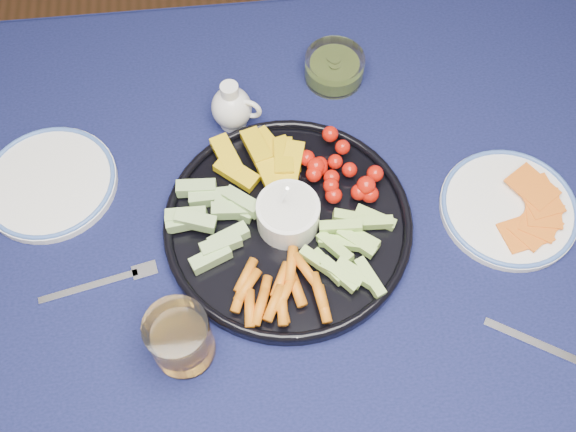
{
  "coord_description": "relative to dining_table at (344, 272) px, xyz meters",
  "views": [
    {
      "loc": [
        -0.14,
        -0.41,
        1.61
      ],
      "look_at": [
        -0.09,
        0.05,
        0.78
      ],
      "focal_mm": 40.0,
      "sensor_mm": 36.0,
      "label": 1
    }
  ],
  "objects": [
    {
      "name": "creamer_pitcher",
      "position": [
        -0.16,
        0.25,
        0.13
      ],
      "size": [
        0.08,
        0.07,
        0.09
      ],
      "color": "white",
      "rests_on": "dining_table"
    },
    {
      "name": "fork_right",
      "position": [
        0.27,
        -0.19,
        0.09
      ],
      "size": [
        0.17,
        0.12,
        0.0
      ],
      "color": "white",
      "rests_on": "dining_table"
    },
    {
      "name": "fork_left",
      "position": [
        -0.36,
        -0.02,
        0.09
      ],
      "size": [
        0.17,
        0.05,
        0.0
      ],
      "color": "white",
      "rests_on": "dining_table"
    },
    {
      "name": "cheese_plate",
      "position": [
        0.25,
        0.04,
        0.1
      ],
      "size": [
        0.21,
        0.21,
        0.02
      ],
      "color": "white",
      "rests_on": "dining_table"
    },
    {
      "name": "crudite_platter",
      "position": [
        -0.09,
        0.04,
        0.11
      ],
      "size": [
        0.38,
        0.38,
        0.12
      ],
      "color": "black",
      "rests_on": "dining_table"
    },
    {
      "name": "juice_tumbler",
      "position": [
        -0.25,
        -0.13,
        0.13
      ],
      "size": [
        0.08,
        0.08,
        0.1
      ],
      "color": "white",
      "rests_on": "dining_table"
    },
    {
      "name": "dining_table",
      "position": [
        0.0,
        0.0,
        0.0
      ],
      "size": [
        1.67,
        1.07,
        0.75
      ],
      "color": "#462C17",
      "rests_on": "ground"
    },
    {
      "name": "side_plate_extra",
      "position": [
        -0.45,
        0.16,
        0.1
      ],
      "size": [
        0.21,
        0.21,
        0.02
      ],
      "color": "white",
      "rests_on": "dining_table"
    },
    {
      "name": "pickle_bowl",
      "position": [
        0.02,
        0.33,
        0.11
      ],
      "size": [
        0.1,
        0.1,
        0.05
      ],
      "color": "white",
      "rests_on": "dining_table"
    }
  ]
}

